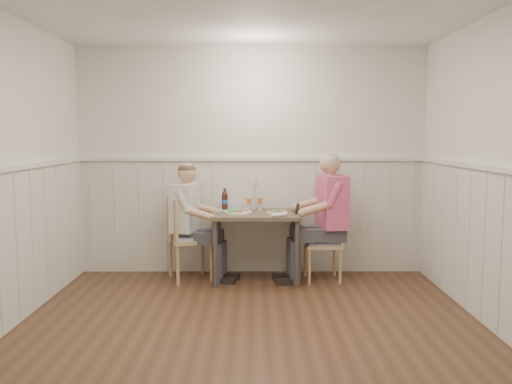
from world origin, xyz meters
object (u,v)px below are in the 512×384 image
dining_table (256,222)px  man_in_pink (328,227)px  diner_cream (189,230)px  grass_vase (254,195)px  beer_bottle (225,200)px  chair_left (185,235)px  chair_right (327,240)px

dining_table → man_in_pink: (0.79, -0.03, -0.05)m
diner_cream → grass_vase: 0.83m
diner_cream → beer_bottle: bearing=26.9°
dining_table → beer_bottle: (-0.35, 0.23, 0.21)m
chair_left → man_in_pink: bearing=-2.0°
man_in_pink → grass_vase: man_in_pink is taller
dining_table → man_in_pink: size_ratio=0.67×
chair_right → grass_vase: 0.96m
chair_left → beer_bottle: (0.43, 0.21, 0.36)m
chair_left → man_in_pink: man_in_pink is taller
dining_table → chair_left: bearing=178.0°
chair_right → man_in_pink: size_ratio=0.58×
man_in_pink → beer_bottle: man_in_pink is taller
dining_table → chair_left: size_ratio=1.04×
man_in_pink → diner_cream: bearing=177.6°
chair_right → man_in_pink: (0.00, -0.02, 0.15)m
dining_table → chair_right: chair_right is taller
grass_vase → chair_left: bearing=-164.1°
chair_right → man_in_pink: man_in_pink is taller
beer_bottle → grass_vase: (0.33, 0.01, 0.06)m
beer_bottle → grass_vase: grass_vase is taller
dining_table → diner_cream: diner_cream is taller
chair_right → diner_cream: diner_cream is taller
chair_left → grass_vase: size_ratio=2.49×
chair_left → grass_vase: (0.76, 0.22, 0.42)m
man_in_pink → diner_cream: size_ratio=1.09×
chair_left → grass_vase: 0.89m
dining_table → chair_right: size_ratio=1.15×
dining_table → grass_vase: bearing=95.2°
dining_table → chair_right: 0.81m
diner_cream → grass_vase: size_ratio=3.56×
chair_right → grass_vase: size_ratio=2.24×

